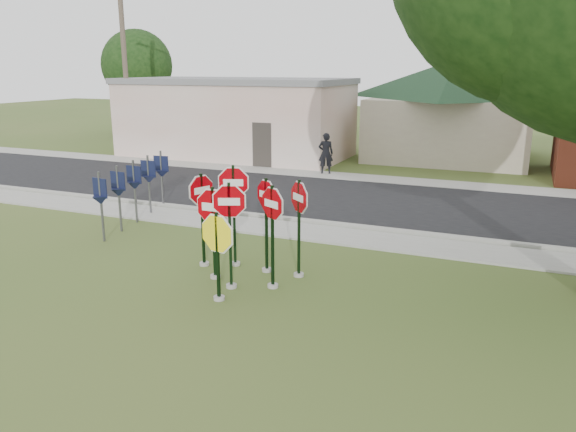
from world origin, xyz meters
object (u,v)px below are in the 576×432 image
at_px(stop_sign_left, 213,220).
at_px(pedestrian, 326,153).
at_px(utility_pole_near, 125,63).
at_px(stop_sign_center, 230,222).
at_px(stop_sign_yellow, 217,246).

xyz_separation_m(stop_sign_left, pedestrian, (-1.93, 13.32, -0.42)).
bearing_deg(pedestrian, utility_pole_near, -21.05).
xyz_separation_m(stop_sign_center, stop_sign_left, (-0.63, 0.37, -0.13)).
distance_m(stop_sign_yellow, utility_pole_near, 20.94).
bearing_deg(stop_sign_yellow, pedestrian, 100.41).
bearing_deg(utility_pole_near, pedestrian, -3.23).
height_order(stop_sign_yellow, pedestrian, stop_sign_yellow).
bearing_deg(stop_sign_yellow, stop_sign_left, 123.58).
bearing_deg(utility_pole_near, stop_sign_yellow, -46.91).
bearing_deg(stop_sign_center, utility_pole_near, 134.29).
xyz_separation_m(stop_sign_left, utility_pole_near, (-13.36, 13.97, 3.56)).
bearing_deg(stop_sign_yellow, stop_sign_center, 96.87).
relative_size(stop_sign_center, stop_sign_yellow, 1.23).
xyz_separation_m(stop_sign_yellow, utility_pole_near, (-14.07, 15.05, 3.77)).
relative_size(stop_sign_left, pedestrian, 1.24).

